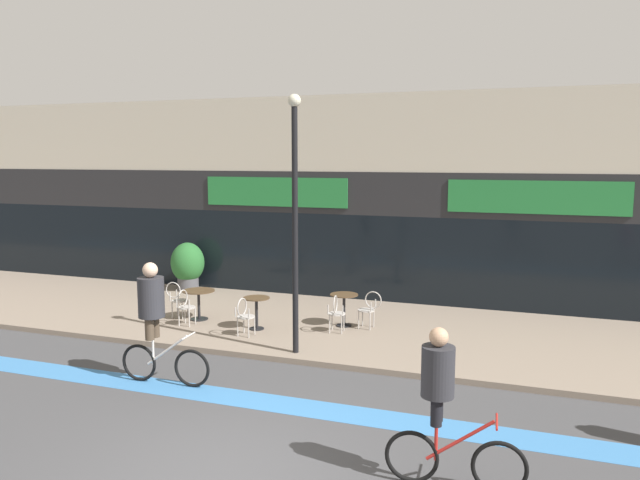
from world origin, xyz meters
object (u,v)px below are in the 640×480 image
(cyclist_1, at_px, (154,313))
(cyclist_2, at_px, (443,398))
(bistro_table_1, at_px, (256,307))
(bistro_table_2, at_px, (344,303))
(cafe_chair_0_side, at_px, (177,297))
(planter_pot, at_px, (188,265))
(lamp_post, at_px, (295,207))
(cafe_chair_2_side, at_px, (369,307))
(cafe_chair_0_near, at_px, (185,305))
(cafe_chair_1_near, at_px, (244,314))
(cafe_chair_2_near, at_px, (336,311))
(bistro_table_0, at_px, (199,298))

(cyclist_1, height_order, cyclist_2, cyclist_1)
(bistro_table_1, bearing_deg, bistro_table_2, 27.47)
(cafe_chair_0_side, bearing_deg, planter_pot, 111.75)
(lamp_post, height_order, cyclist_1, lamp_post)
(bistro_table_1, xyz_separation_m, cafe_chair_0_side, (-2.35, 0.30, -0.02))
(cafe_chair_2_side, distance_m, cyclist_1, 5.33)
(cafe_chair_0_near, bearing_deg, cyclist_2, -127.12)
(cafe_chair_1_near, height_order, cyclist_2, cyclist_2)
(cafe_chair_0_side, bearing_deg, cafe_chair_2_near, -4.69)
(cafe_chair_1_near, distance_m, planter_pot, 5.40)
(bistro_table_0, xyz_separation_m, cafe_chair_1_near, (1.72, -0.93, -0.02))
(cyclist_1, bearing_deg, cafe_chair_1_near, 79.72)
(bistro_table_2, distance_m, cafe_chair_2_near, 0.63)
(bistro_table_1, distance_m, bistro_table_2, 2.08)
(bistro_table_2, xyz_separation_m, cafe_chair_2_side, (0.63, -0.00, -0.03))
(cafe_chair_2_side, bearing_deg, cafe_chair_2_near, 48.54)
(bistro_table_1, bearing_deg, cafe_chair_2_side, 21.13)
(cafe_chair_2_near, height_order, cyclist_1, cyclist_1)
(cafe_chair_1_near, distance_m, cafe_chair_2_near, 2.09)
(bistro_table_2, xyz_separation_m, cafe_chair_0_near, (-3.57, -1.28, -0.03))
(bistro_table_0, xyz_separation_m, cafe_chair_2_side, (4.20, 0.65, -0.02))
(cafe_chair_0_side, xyz_separation_m, cafe_chair_2_near, (4.21, 0.03, 0.00))
(lamp_post, bearing_deg, cyclist_1, -130.40)
(bistro_table_0, xyz_separation_m, cyclist_1, (1.37, -3.82, 0.67))
(bistro_table_0, bearing_deg, cafe_chair_0_side, -179.38)
(cafe_chair_0_near, distance_m, cafe_chair_0_side, 0.88)
(planter_pot, bearing_deg, cafe_chair_0_side, -63.12)
(bistro_table_0, relative_size, bistro_table_1, 1.05)
(bistro_table_2, xyz_separation_m, lamp_post, (-0.33, -2.27, 2.47))
(bistro_table_1, bearing_deg, cafe_chair_1_near, -90.37)
(cafe_chair_0_side, xyz_separation_m, cafe_chair_2_side, (4.82, 0.65, 0.00))
(planter_pot, height_order, cyclist_1, cyclist_1)
(bistro_table_0, xyz_separation_m, cyclist_2, (6.88, -5.71, 0.51))
(bistro_table_2, relative_size, planter_pot, 0.53)
(bistro_table_0, relative_size, bistro_table_2, 1.02)
(cafe_chair_2_near, relative_size, cyclist_2, 0.44)
(cafe_chair_1_near, relative_size, planter_pot, 0.62)
(cafe_chair_0_near, distance_m, lamp_post, 4.22)
(cyclist_1, bearing_deg, cyclist_2, -22.21)
(bistro_table_1, distance_m, planter_pot, 4.98)
(bistro_table_2, distance_m, cyclist_1, 5.03)
(bistro_table_0, distance_m, bistro_table_1, 1.76)
(cafe_chair_2_near, relative_size, cyclist_1, 0.40)
(bistro_table_2, xyz_separation_m, cafe_chair_1_near, (-1.85, -1.58, -0.03))
(bistro_table_0, xyz_separation_m, lamp_post, (3.25, -1.62, 2.49))
(cafe_chair_0_side, bearing_deg, cyclist_1, -67.51)
(cafe_chair_0_near, height_order, cyclist_1, cyclist_1)
(bistro_table_1, bearing_deg, planter_pot, 140.10)
(lamp_post, distance_m, cyclist_1, 3.41)
(bistro_table_1, height_order, cyclist_1, cyclist_1)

